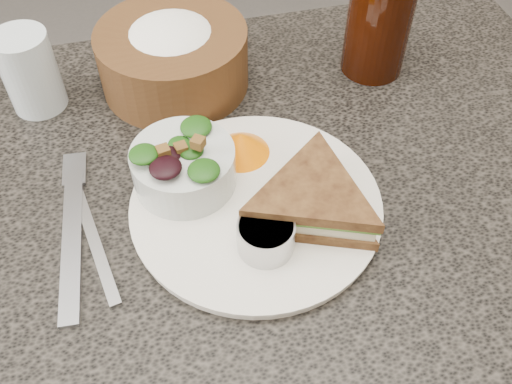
{
  "coord_description": "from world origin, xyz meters",
  "views": [
    {
      "loc": [
        -0.08,
        -0.42,
        1.26
      ],
      "look_at": [
        0.01,
        -0.03,
        0.78
      ],
      "focal_mm": 40.0,
      "sensor_mm": 36.0,
      "label": 1
    }
  ],
  "objects_px": {
    "salad_bowl": "(183,162)",
    "water_glass": "(30,72)",
    "dining_table": "(244,336)",
    "dinner_plate": "(256,206)",
    "bread_basket": "(172,49)",
    "sandwich": "(312,200)",
    "dressing_ramekin": "(266,236)",
    "cola_glass": "(379,22)"
  },
  "relations": [
    {
      "from": "sandwich",
      "to": "water_glass",
      "type": "xyz_separation_m",
      "value": [
        -0.29,
        0.28,
        0.02
      ]
    },
    {
      "from": "sandwich",
      "to": "bread_basket",
      "type": "xyz_separation_m",
      "value": [
        -0.11,
        0.28,
        0.02
      ]
    },
    {
      "from": "sandwich",
      "to": "dressing_ramekin",
      "type": "height_order",
      "value": "sandwich"
    },
    {
      "from": "cola_glass",
      "to": "dining_table",
      "type": "bearing_deg",
      "value": -141.88
    },
    {
      "from": "dining_table",
      "to": "water_glass",
      "type": "bearing_deg",
      "value": 135.83
    },
    {
      "from": "bread_basket",
      "to": "sandwich",
      "type": "bearing_deg",
      "value": -68.41
    },
    {
      "from": "sandwich",
      "to": "water_glass",
      "type": "relative_size",
      "value": 1.59
    },
    {
      "from": "dining_table",
      "to": "dressing_ramekin",
      "type": "distance_m",
      "value": 0.42
    },
    {
      "from": "salad_bowl",
      "to": "cola_glass",
      "type": "height_order",
      "value": "cola_glass"
    },
    {
      "from": "sandwich",
      "to": "salad_bowl",
      "type": "distance_m",
      "value": 0.15
    },
    {
      "from": "salad_bowl",
      "to": "water_glass",
      "type": "bearing_deg",
      "value": 130.13
    },
    {
      "from": "dinner_plate",
      "to": "sandwich",
      "type": "distance_m",
      "value": 0.07
    },
    {
      "from": "salad_bowl",
      "to": "water_glass",
      "type": "relative_size",
      "value": 1.1
    },
    {
      "from": "dining_table",
      "to": "dressing_ramekin",
      "type": "relative_size",
      "value": 16.43
    },
    {
      "from": "sandwich",
      "to": "cola_glass",
      "type": "height_order",
      "value": "cola_glass"
    },
    {
      "from": "dining_table",
      "to": "cola_glass",
      "type": "xyz_separation_m",
      "value": [
        0.24,
        0.19,
        0.45
      ]
    },
    {
      "from": "water_glass",
      "to": "dressing_ramekin",
      "type": "bearing_deg",
      "value": -52.84
    },
    {
      "from": "sandwich",
      "to": "cola_glass",
      "type": "bearing_deg",
      "value": 77.14
    },
    {
      "from": "sandwich",
      "to": "dressing_ramekin",
      "type": "xyz_separation_m",
      "value": [
        -0.06,
        -0.03,
        -0.0
      ]
    },
    {
      "from": "dinner_plate",
      "to": "bread_basket",
      "type": "distance_m",
      "value": 0.26
    },
    {
      "from": "salad_bowl",
      "to": "dining_table",
      "type": "bearing_deg",
      "value": -19.81
    },
    {
      "from": "cola_glass",
      "to": "water_glass",
      "type": "distance_m",
      "value": 0.46
    },
    {
      "from": "dining_table",
      "to": "dressing_ramekin",
      "type": "height_order",
      "value": "dressing_ramekin"
    },
    {
      "from": "sandwich",
      "to": "bread_basket",
      "type": "height_order",
      "value": "bread_basket"
    },
    {
      "from": "salad_bowl",
      "to": "dressing_ramekin",
      "type": "bearing_deg",
      "value": -58.75
    },
    {
      "from": "dinner_plate",
      "to": "dressing_ramekin",
      "type": "xyz_separation_m",
      "value": [
        -0.0,
        -0.06,
        0.02
      ]
    },
    {
      "from": "dinner_plate",
      "to": "bread_basket",
      "type": "height_order",
      "value": "bread_basket"
    },
    {
      "from": "dining_table",
      "to": "bread_basket",
      "type": "xyz_separation_m",
      "value": [
        -0.04,
        0.22,
        0.43
      ]
    },
    {
      "from": "dining_table",
      "to": "dressing_ramekin",
      "type": "xyz_separation_m",
      "value": [
        0.01,
        -0.09,
        0.41
      ]
    },
    {
      "from": "sandwich",
      "to": "cola_glass",
      "type": "distance_m",
      "value": 0.3
    },
    {
      "from": "dining_table",
      "to": "salad_bowl",
      "type": "distance_m",
      "value": 0.43
    },
    {
      "from": "sandwich",
      "to": "bread_basket",
      "type": "distance_m",
      "value": 0.3
    },
    {
      "from": "cola_glass",
      "to": "water_glass",
      "type": "xyz_separation_m",
      "value": [
        -0.46,
        0.03,
        -0.02
      ]
    },
    {
      "from": "dressing_ramekin",
      "to": "sandwich",
      "type": "bearing_deg",
      "value": 27.52
    },
    {
      "from": "dressing_ramekin",
      "to": "cola_glass",
      "type": "distance_m",
      "value": 0.36
    },
    {
      "from": "dining_table",
      "to": "dinner_plate",
      "type": "distance_m",
      "value": 0.38
    },
    {
      "from": "dressing_ramekin",
      "to": "cola_glass",
      "type": "height_order",
      "value": "cola_glass"
    },
    {
      "from": "salad_bowl",
      "to": "cola_glass",
      "type": "distance_m",
      "value": 0.34
    },
    {
      "from": "sandwich",
      "to": "bread_basket",
      "type": "relative_size",
      "value": 0.85
    },
    {
      "from": "dressing_ramekin",
      "to": "water_glass",
      "type": "bearing_deg",
      "value": 127.16
    },
    {
      "from": "water_glass",
      "to": "bread_basket",
      "type": "bearing_deg",
      "value": -0.12
    },
    {
      "from": "bread_basket",
      "to": "cola_glass",
      "type": "relative_size",
      "value": 1.36
    }
  ]
}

